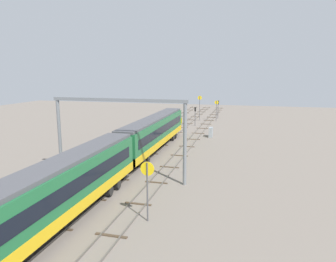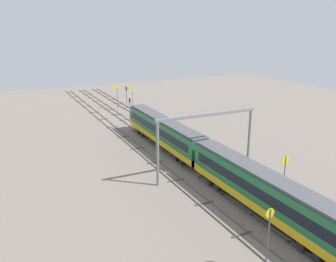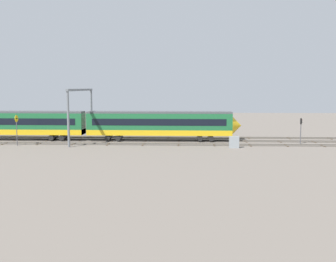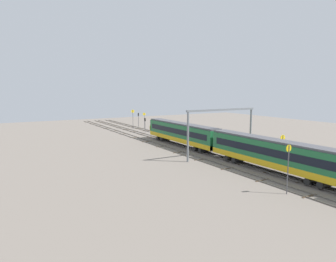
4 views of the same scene
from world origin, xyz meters
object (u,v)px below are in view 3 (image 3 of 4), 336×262
at_px(relay_cabinet, 234,142).
at_px(train, 17,125).
at_px(speed_sign_mid_trackside, 17,125).
at_px(signal_light_trackside_departure, 301,127).
at_px(overhead_gantry, 81,103).

bearing_deg(relay_cabinet, train, 169.01).
bearing_deg(speed_sign_mid_trackside, train, 113.37).
distance_m(train, signal_light_trackside_departure, 46.91).
relative_size(overhead_gantry, relay_cabinet, 8.46).
distance_m(overhead_gantry, signal_light_trackside_departure, 36.06).
bearing_deg(signal_light_trackside_departure, overhead_gantry, 176.55).
bearing_deg(speed_sign_mid_trackside, signal_light_trackside_departure, 4.87).
bearing_deg(signal_light_trackside_departure, speed_sign_mid_trackside, -175.13).
bearing_deg(train, relay_cabinet, -10.99).
relative_size(train, overhead_gantry, 5.08).
bearing_deg(overhead_gantry, signal_light_trackside_departure, -3.45).
relative_size(signal_light_trackside_departure, relay_cabinet, 2.33).
xyz_separation_m(train, speed_sign_mid_trackside, (2.60, -6.01, 0.55)).
distance_m(speed_sign_mid_trackside, signal_light_trackside_departure, 44.42).
bearing_deg(speed_sign_mid_trackside, overhead_gantry, 35.05).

